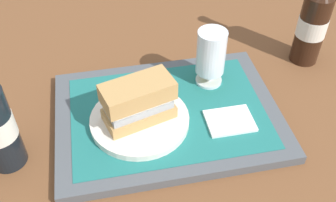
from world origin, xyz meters
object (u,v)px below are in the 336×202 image
Objects in this scene: plate at (140,120)px; beer_bottle at (314,21)px; sandwich at (140,101)px; beer_glass at (211,55)px.

plate is 0.45m from beer_bottle.
beer_glass is (0.16, 0.09, 0.01)m from sandwich.
beer_bottle is at bearing 19.95° from plate.
sandwich is 1.14× the size of beer_glass.
beer_glass is at bearing 13.70° from sandwich.
plate is 0.20m from beer_glass.
beer_bottle is at bearing 4.06° from sandwich.
beer_glass is 0.26m from beer_bottle.
sandwich is (0.00, 0.00, 0.05)m from plate.
beer_bottle reaches higher than plate.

